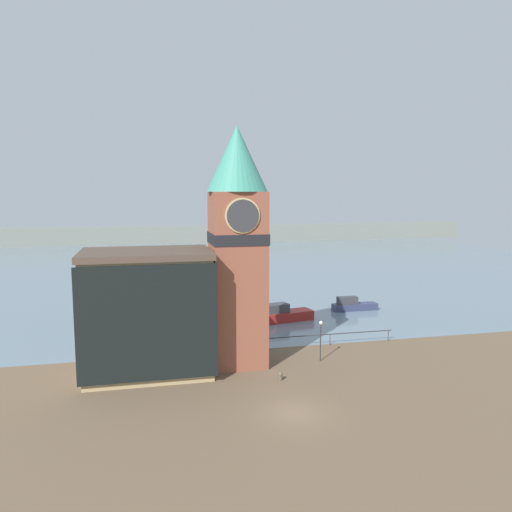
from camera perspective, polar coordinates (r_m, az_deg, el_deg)
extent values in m
plane|color=brown|center=(34.93, 4.36, -17.46)|extent=(160.00, 160.00, 0.00)
cube|color=slate|center=(105.54, -7.54, -0.72)|extent=(160.00, 120.00, 0.00)
cube|color=gray|center=(144.91, -9.03, 2.42)|extent=(180.00, 3.00, 5.00)
cube|color=#333338|center=(49.04, 8.47, -8.84)|extent=(12.84, 0.08, 0.08)
cylinder|color=#333338|center=(47.39, 1.44, -10.00)|extent=(0.07, 0.07, 1.05)
cylinder|color=#333338|center=(49.19, 8.46, -9.43)|extent=(0.07, 0.07, 1.05)
cylinder|color=#333338|center=(51.66, 14.87, -8.78)|extent=(0.07, 0.07, 1.05)
cube|color=brown|center=(42.11, -2.12, -2.67)|extent=(4.39, 4.39, 14.66)
cube|color=black|center=(41.65, -2.14, 2.06)|extent=(4.51, 4.51, 0.90)
cylinder|color=tan|center=(39.30, -1.54, 4.63)|extent=(2.80, 0.12, 2.80)
cylinder|color=#333338|center=(39.22, -1.52, 4.62)|extent=(2.54, 0.12, 2.54)
cylinder|color=tan|center=(41.99, 0.88, 4.80)|extent=(0.12, 2.80, 2.80)
cylinder|color=#333338|center=(42.01, 0.99, 4.80)|extent=(0.12, 2.54, 2.54)
cone|color=teal|center=(41.56, -2.19, 11.05)|extent=(5.05, 5.05, 5.35)
cube|color=tan|center=(41.58, -12.28, -6.59)|extent=(9.87, 6.80, 9.51)
cube|color=#4C3D33|center=(40.68, -12.47, 0.27)|extent=(10.27, 7.20, 0.50)
cube|color=black|center=(38.09, -12.22, -7.58)|extent=(10.37, 0.30, 8.75)
cube|color=maroon|center=(57.58, 3.32, -6.86)|extent=(6.80, 3.39, 1.07)
cube|color=#38383D|center=(56.82, 2.27, -5.99)|extent=(3.10, 2.05, 0.97)
cube|color=#333856|center=(63.69, 11.22, -5.72)|extent=(5.71, 1.52, 0.84)
cube|color=#38383D|center=(63.08, 10.39, -5.01)|extent=(2.52, 1.04, 0.91)
cylinder|color=brown|center=(40.20, 2.80, -13.66)|extent=(0.34, 0.34, 0.48)
sphere|color=brown|center=(40.12, 2.80, -13.34)|extent=(0.36, 0.36, 0.36)
cylinder|color=#2D2D33|center=(44.26, 7.39, -9.78)|extent=(0.10, 0.10, 3.33)
sphere|color=silver|center=(43.77, 7.42, -7.58)|extent=(0.32, 0.32, 0.32)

